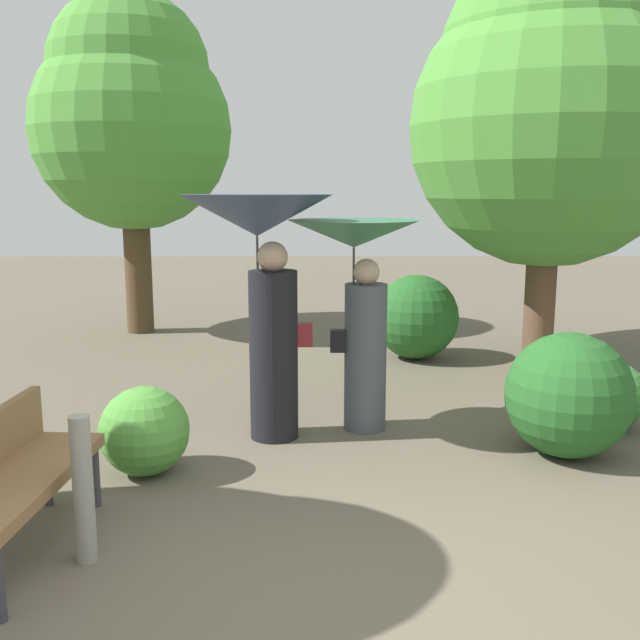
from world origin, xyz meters
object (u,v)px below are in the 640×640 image
(person_left, at_px, (263,261))
(tree_mid_left, at_px, (131,112))
(person_right, at_px, (358,281))
(path_marker_post, at_px, (83,490))
(tree_near_right, at_px, (551,105))
(park_bench, at_px, (9,473))

(person_left, bearing_deg, tree_mid_left, 18.82)
(person_left, height_order, tree_mid_left, tree_mid_left)
(person_right, relative_size, path_marker_post, 2.14)
(person_right, bearing_deg, tree_mid_left, 27.70)
(person_right, distance_m, tree_mid_left, 5.79)
(person_left, relative_size, tree_near_right, 0.42)
(park_bench, bearing_deg, tree_near_right, -39.51)
(person_left, distance_m, person_right, 0.88)
(person_left, bearing_deg, tree_near_right, -54.40)
(tree_mid_left, bearing_deg, park_bench, -82.71)
(person_right, relative_size, tree_near_right, 0.37)
(park_bench, distance_m, tree_near_right, 7.38)
(person_left, distance_m, park_bench, 2.67)
(park_bench, xyz_separation_m, tree_mid_left, (-0.87, 6.80, 2.75))
(person_right, bearing_deg, tree_near_right, -48.48)
(park_bench, relative_size, tree_mid_left, 0.31)
(park_bench, height_order, tree_mid_left, tree_mid_left)
(tree_near_right, bearing_deg, path_marker_post, -129.61)
(person_left, height_order, path_marker_post, person_left)
(person_right, bearing_deg, person_left, 98.89)
(person_left, xyz_separation_m, tree_mid_left, (-2.23, 4.76, 1.70))
(person_left, xyz_separation_m, path_marker_post, (-0.90, -2.13, -1.12))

